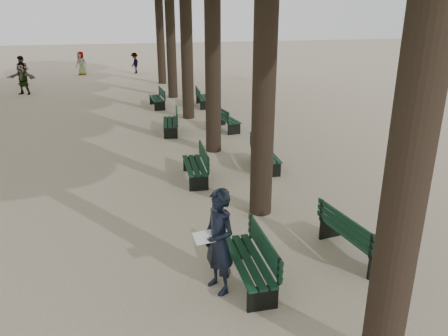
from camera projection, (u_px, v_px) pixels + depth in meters
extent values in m
plane|color=tan|center=(233.00, 295.00, 7.43)|extent=(120.00, 120.00, 0.00)
cylinder|color=#33261C|center=(420.00, 92.00, 4.67)|extent=(0.52, 0.52, 7.50)
cylinder|color=#33261C|center=(265.00, 51.00, 9.22)|extent=(0.52, 0.52, 7.50)
cylinder|color=#33261C|center=(213.00, 37.00, 13.78)|extent=(0.52, 0.52, 7.50)
cylinder|color=#33261C|center=(186.00, 30.00, 18.33)|extent=(0.52, 0.52, 7.50)
cylinder|color=#33261C|center=(170.00, 26.00, 22.88)|extent=(0.52, 0.52, 7.50)
cylinder|color=#33261C|center=(160.00, 23.00, 27.44)|extent=(0.52, 0.52, 7.50)
cube|color=black|center=(248.00, 272.00, 7.70)|extent=(0.55, 1.81, 0.45)
cube|color=black|center=(248.00, 261.00, 7.63)|extent=(0.57, 1.81, 0.04)
cube|color=black|center=(264.00, 245.00, 7.59)|extent=(0.07, 1.80, 0.40)
cube|color=black|center=(194.00, 173.00, 12.37)|extent=(0.63, 1.83, 0.45)
cube|color=black|center=(194.00, 165.00, 12.29)|extent=(0.65, 1.83, 0.04)
cube|color=black|center=(204.00, 156.00, 12.25)|extent=(0.15, 1.80, 0.40)
cube|color=black|center=(170.00, 128.00, 17.09)|extent=(0.74, 1.85, 0.45)
cube|color=black|center=(170.00, 122.00, 17.02)|extent=(0.76, 1.85, 0.04)
cube|color=black|center=(177.00, 115.00, 16.96)|extent=(0.27, 1.79, 0.40)
cube|color=black|center=(157.00, 103.00, 21.61)|extent=(0.62, 1.83, 0.45)
cube|color=black|center=(157.00, 98.00, 21.53)|extent=(0.64, 1.83, 0.04)
cube|color=black|center=(162.00, 93.00, 21.52)|extent=(0.14, 1.80, 0.40)
cube|color=black|center=(354.00, 245.00, 8.57)|extent=(0.74, 1.85, 0.45)
cube|color=black|center=(355.00, 235.00, 8.49)|extent=(0.76, 1.85, 0.04)
cube|color=black|center=(345.00, 225.00, 8.30)|extent=(0.26, 1.79, 0.40)
cube|color=black|center=(266.00, 161.00, 13.33)|extent=(0.66, 1.83, 0.45)
cube|color=black|center=(266.00, 154.00, 13.25)|extent=(0.68, 1.84, 0.04)
cube|color=black|center=(257.00, 146.00, 13.11)|extent=(0.18, 1.80, 0.40)
cube|color=black|center=(227.00, 124.00, 17.59)|extent=(0.74, 1.85, 0.45)
cube|color=black|center=(227.00, 119.00, 17.52)|extent=(0.76, 1.85, 0.04)
cube|color=black|center=(221.00, 113.00, 17.33)|extent=(0.27, 1.79, 0.40)
cube|color=black|center=(204.00, 102.00, 21.82)|extent=(0.65, 1.83, 0.45)
cube|color=black|center=(204.00, 97.00, 21.75)|extent=(0.67, 1.83, 0.04)
cube|color=black|center=(198.00, 92.00, 21.61)|extent=(0.17, 1.80, 0.40)
imported|color=black|center=(219.00, 242.00, 7.28)|extent=(0.64, 0.83, 1.87)
cube|color=white|center=(204.00, 237.00, 7.19)|extent=(0.37, 0.29, 0.12)
imported|color=#262628|center=(23.00, 70.00, 27.97)|extent=(0.95, 0.68, 1.81)
imported|color=#262628|center=(81.00, 63.00, 32.12)|extent=(0.89, 0.70, 1.69)
imported|color=#262628|center=(260.00, 68.00, 29.14)|extent=(0.93, 1.09, 1.84)
imported|color=#262628|center=(23.00, 78.00, 24.75)|extent=(1.69, 0.91, 1.80)
imported|color=#262628|center=(135.00, 63.00, 32.96)|extent=(0.70, 1.02, 1.53)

